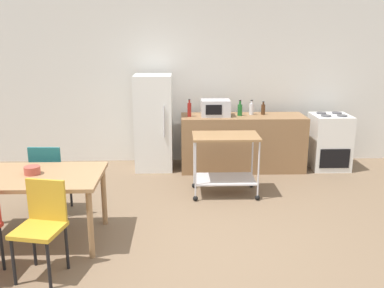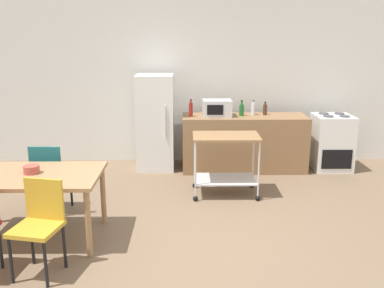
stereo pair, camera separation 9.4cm
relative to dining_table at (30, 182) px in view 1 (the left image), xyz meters
name	(u,v)px [view 1 (the left image)]	position (x,y,z in m)	size (l,w,h in m)	color
ground_plane	(193,245)	(1.71, -0.16, -0.67)	(12.00, 12.00, 0.00)	brown
back_wall	(187,78)	(1.71, 3.04, 0.78)	(8.40, 0.12, 2.90)	silver
kitchen_counter	(242,143)	(2.61, 2.44, -0.22)	(2.00, 0.64, 0.90)	olive
dining_table	(30,182)	(0.00, 0.00, 0.00)	(1.50, 0.90, 0.75)	#A37A51
chair_mustard	(42,222)	(0.31, -0.66, -0.15)	(0.48, 0.48, 0.89)	gold
chair_teal	(50,174)	(-0.02, 0.70, -0.15)	(0.42, 0.42, 0.89)	#1E666B
stove_oven	(329,142)	(4.06, 2.46, -0.22)	(0.60, 0.61, 0.92)	white
refrigerator	(154,123)	(1.16, 2.54, 0.10)	(0.60, 0.63, 1.55)	white
kitchen_cart	(225,155)	(2.21, 1.31, -0.10)	(0.91, 0.57, 0.85)	olive
bottle_hot_sauce	(189,109)	(1.74, 2.39, 0.35)	(0.06, 0.06, 0.28)	maroon
microwave	(215,108)	(2.16, 2.43, 0.36)	(0.46, 0.35, 0.26)	silver
bottle_sesame_oil	(240,110)	(2.55, 2.45, 0.33)	(0.07, 0.07, 0.25)	#1E6628
bottle_soy_sauce	(251,109)	(2.76, 2.53, 0.33)	(0.07, 0.07, 0.24)	silver
bottle_olive_oil	(263,109)	(2.95, 2.53, 0.32)	(0.07, 0.07, 0.21)	#4C2D19
fruit_bowl	(32,170)	(0.02, 0.03, 0.12)	(0.17, 0.17, 0.08)	#B24C3F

